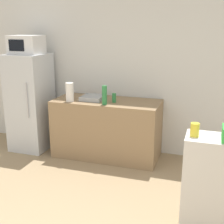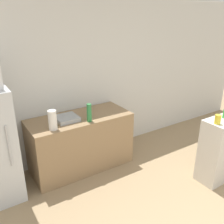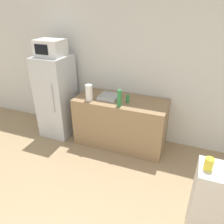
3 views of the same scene
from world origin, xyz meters
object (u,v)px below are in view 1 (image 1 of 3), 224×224
object	(u,v)px
refrigerator	(31,102)
jar	(195,130)
microwave	(26,45)
bottle_tall	(104,95)
paper_towel_roll	(70,92)
bottle_short	(114,98)

from	to	relation	value
refrigerator	jar	world-z (taller)	refrigerator
microwave	bottle_tall	world-z (taller)	microwave
jar	paper_towel_roll	world-z (taller)	paper_towel_roll
bottle_tall	bottle_short	world-z (taller)	bottle_tall
bottle_tall	paper_towel_roll	bearing A→B (deg)	177.64
refrigerator	bottle_short	xyz separation A→B (m)	(1.41, -0.01, 0.18)
bottle_tall	bottle_short	distance (m)	0.20
jar	paper_towel_roll	size ratio (longest dim) A/B	0.46
jar	bottle_short	bearing A→B (deg)	131.69
jar	paper_towel_roll	xyz separation A→B (m)	(-1.85, 1.22, -0.02)
bottle_short	paper_towel_roll	xyz separation A→B (m)	(-0.63, -0.15, 0.07)
paper_towel_roll	bottle_tall	bearing A→B (deg)	-2.36
bottle_tall	bottle_short	size ratio (longest dim) A/B	2.02
refrigerator	microwave	size ratio (longest dim) A/B	3.30
refrigerator	bottle_short	world-z (taller)	refrigerator
jar	paper_towel_roll	distance (m)	2.22
bottle_tall	jar	distance (m)	1.77
microwave	jar	world-z (taller)	microwave
microwave	bottle_tall	bearing A→B (deg)	-7.78
bottle_short	microwave	bearing A→B (deg)	179.47
jar	refrigerator	bearing A→B (deg)	152.26
bottle_tall	jar	size ratio (longest dim) A/B	2.14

